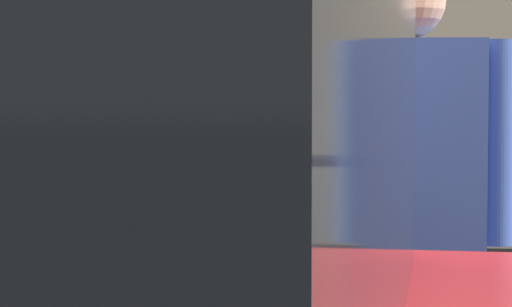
% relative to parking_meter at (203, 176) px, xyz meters
% --- Properties ---
extents(parking_meter, '(0.19, 0.20, 1.42)m').
position_rel_parking_meter_xyz_m(parking_meter, '(0.00, 0.00, 0.00)').
color(parking_meter, slate).
rests_on(parking_meter, sidewalk_curb).
extents(pedestrian_at_meter, '(0.61, 0.60, 1.66)m').
position_rel_parking_meter_xyz_m(pedestrian_at_meter, '(0.56, 0.12, -0.11)').
color(pedestrian_at_meter, brown).
rests_on(pedestrian_at_meter, sidewalk_curb).
extents(background_railing, '(24.06, 0.06, 1.00)m').
position_rel_parking_meter_xyz_m(background_railing, '(-0.27, 2.26, -0.33)').
color(background_railing, black).
rests_on(background_railing, sidewalk_curb).
extents(backdrop_wall, '(32.00, 0.50, 3.24)m').
position_rel_parking_meter_xyz_m(backdrop_wall, '(-0.27, 5.55, 0.42)').
color(backdrop_wall, '#ADA38E').
rests_on(backdrop_wall, ground).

